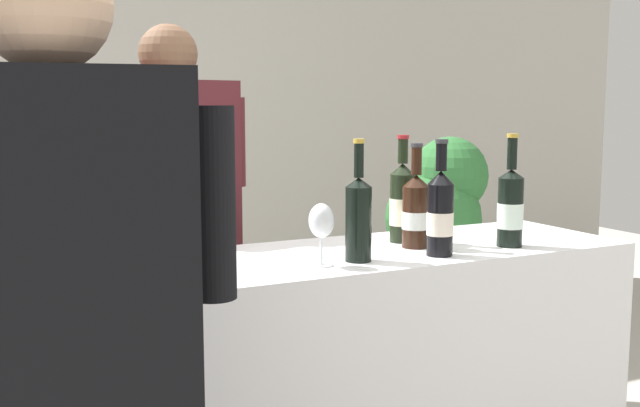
% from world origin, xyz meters
% --- Properties ---
extents(wall_back, '(8.00, 0.10, 2.80)m').
position_xyz_m(wall_back, '(0.00, 2.60, 1.40)').
color(wall_back, beige).
rests_on(wall_back, ground_plane).
extents(wine_bottle_0, '(0.08, 0.08, 0.34)m').
position_xyz_m(wine_bottle_0, '(-0.53, -0.08, 1.11)').
color(wine_bottle_0, black).
rests_on(wine_bottle_0, counter).
extents(wine_bottle_1, '(0.08, 0.08, 0.34)m').
position_xyz_m(wine_bottle_1, '(0.51, 0.08, 1.11)').
color(wine_bottle_1, black).
rests_on(wine_bottle_1, counter).
extents(wine_bottle_2, '(0.08, 0.08, 0.33)m').
position_xyz_m(wine_bottle_2, '(0.49, -0.15, 1.11)').
color(wine_bottle_2, black).
rests_on(wine_bottle_2, counter).
extents(wine_bottle_3, '(0.07, 0.07, 0.34)m').
position_xyz_m(wine_bottle_3, '(0.24, -0.12, 1.11)').
color(wine_bottle_3, black).
rests_on(wine_bottle_3, counter).
extents(wine_bottle_4, '(0.08, 0.08, 0.31)m').
position_xyz_m(wine_bottle_4, '(0.49, -0.02, 1.10)').
color(wine_bottle_4, black).
rests_on(wine_bottle_4, counter).
extents(wine_bottle_6, '(0.08, 0.08, 0.34)m').
position_xyz_m(wine_bottle_6, '(0.76, -0.13, 1.11)').
color(wine_bottle_6, black).
rests_on(wine_bottle_6, counter).
extents(wine_glass, '(0.07, 0.07, 0.17)m').
position_xyz_m(wine_glass, '(0.12, -0.13, 1.10)').
color(wine_glass, silver).
rests_on(wine_glass, counter).
extents(person_server, '(0.56, 0.31, 1.68)m').
position_xyz_m(person_server, '(-0.09, 0.60, 0.82)').
color(person_server, black).
rests_on(person_server, ground_plane).
extents(potted_shrub, '(0.53, 0.56, 1.27)m').
position_xyz_m(potted_shrub, '(1.34, 1.11, 0.76)').
color(potted_shrub, brown).
rests_on(potted_shrub, ground_plane).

